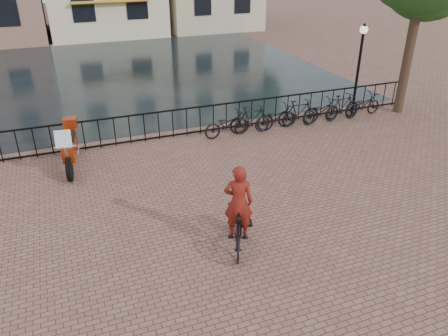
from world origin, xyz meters
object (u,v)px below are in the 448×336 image
object	(u,v)px
motorcycle	(69,142)
cyclist	(238,213)
dog	(238,221)
lamp_post	(360,55)

from	to	relation	value
motorcycle	cyclist	bearing A→B (deg)	-52.10
cyclist	dog	size ratio (longest dim) A/B	2.74
lamp_post	cyclist	distance (m)	9.80
lamp_post	dog	bearing A→B (deg)	-142.26
lamp_post	motorcycle	xyz separation A→B (m)	(-10.67, -0.71, -1.56)
motorcycle	dog	bearing A→B (deg)	-47.38
lamp_post	cyclist	bearing A→B (deg)	-140.42
dog	cyclist	bearing A→B (deg)	-129.55
lamp_post	dog	xyz separation A→B (m)	(-7.24, -5.60, -2.10)
dog	motorcycle	world-z (taller)	motorcycle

